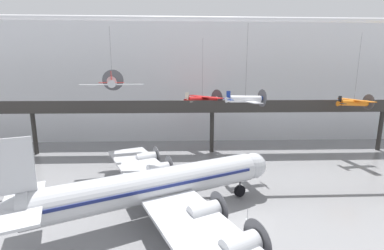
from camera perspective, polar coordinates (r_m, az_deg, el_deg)
The scene contains 11 objects.
ground_plane at distance 25.31m, azimuth 10.57°, elevation -20.61°, with size 260.00×260.00×0.00m, color gray.
hangar_back_wall at distance 53.12m, azimuth 3.38°, elevation 9.24°, with size 140.00×3.00×23.37m.
mezzanine_walkway at distance 43.16m, azimuth 4.66°, elevation 3.50°, with size 110.00×3.20×9.30m.
ceiling_truss_beam at distance 33.26m, azimuth 7.29°, elevation 22.31°, with size 120.00×0.60×0.60m.
airliner_silver_main at distance 24.32m, azimuth -8.50°, elevation -13.23°, with size 24.67×29.06×8.90m.
suspended_plane_white_twin at distance 32.93m, azimuth 11.77°, elevation 5.65°, with size 5.25×6.34×10.07m.
suspended_plane_silver_racer at distance 36.51m, azimuth -17.28°, elevation 9.04°, with size 8.47×7.02×8.37m.
suspended_plane_orange_highwing at distance 45.99m, azimuth 32.32°, elevation 4.26°, with size 5.42×6.64×11.19m.
suspended_plane_red_highwing at distance 44.22m, azimuth 2.31°, elevation 5.63°, with size 7.39×8.11×11.59m.
stanchion_barrier at distance 25.76m, azimuth 12.23°, elevation -19.23°, with size 0.36×0.36×1.08m.
info_sign_pedestal at distance 23.50m, azimuth 4.94°, elevation -21.84°, with size 0.41×0.70×1.24m.
Camera 1 is at (-5.18, -21.02, 13.11)m, focal length 24.00 mm.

